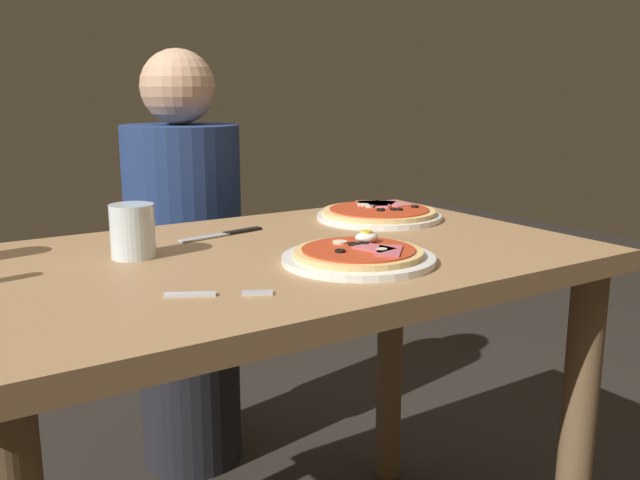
{
  "coord_description": "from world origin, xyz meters",
  "views": [
    {
      "loc": [
        -0.61,
        -1.08,
        1.07
      ],
      "look_at": [
        0.05,
        -0.07,
        0.81
      ],
      "focal_mm": 38.52,
      "sensor_mm": 36.0,
      "label": 1
    }
  ],
  "objects_px": {
    "dining_table": "(278,322)",
    "pizza_foreground": "(359,256)",
    "water_glass_near": "(133,235)",
    "fork": "(210,294)",
    "diner_person": "(186,275)",
    "knife": "(228,233)",
    "pizza_across_left": "(379,214)"
  },
  "relations": [
    {
      "from": "water_glass_near",
      "to": "diner_person",
      "type": "xyz_separation_m",
      "value": [
        0.33,
        0.59,
        -0.26
      ]
    },
    {
      "from": "pizza_across_left",
      "to": "dining_table",
      "type": "bearing_deg",
      "value": -156.4
    },
    {
      "from": "dining_table",
      "to": "fork",
      "type": "bearing_deg",
      "value": -139.25
    },
    {
      "from": "pizza_foreground",
      "to": "knife",
      "type": "bearing_deg",
      "value": 105.18
    },
    {
      "from": "dining_table",
      "to": "pizza_foreground",
      "type": "height_order",
      "value": "pizza_foreground"
    },
    {
      "from": "pizza_foreground",
      "to": "water_glass_near",
      "type": "relative_size",
      "value": 2.79
    },
    {
      "from": "dining_table",
      "to": "water_glass_near",
      "type": "distance_m",
      "value": 0.31
    },
    {
      "from": "knife",
      "to": "diner_person",
      "type": "xyz_separation_m",
      "value": [
        0.11,
        0.51,
        -0.22
      ]
    },
    {
      "from": "pizza_foreground",
      "to": "pizza_across_left",
      "type": "distance_m",
      "value": 0.42
    },
    {
      "from": "pizza_foreground",
      "to": "fork",
      "type": "relative_size",
      "value": 1.84
    },
    {
      "from": "pizza_foreground",
      "to": "dining_table",
      "type": "bearing_deg",
      "value": 118.17
    },
    {
      "from": "pizza_foreground",
      "to": "water_glass_near",
      "type": "distance_m",
      "value": 0.4
    },
    {
      "from": "dining_table",
      "to": "diner_person",
      "type": "bearing_deg",
      "value": 82.29
    },
    {
      "from": "water_glass_near",
      "to": "knife",
      "type": "height_order",
      "value": "water_glass_near"
    },
    {
      "from": "pizza_across_left",
      "to": "knife",
      "type": "distance_m",
      "value": 0.37
    },
    {
      "from": "dining_table",
      "to": "water_glass_near",
      "type": "height_order",
      "value": "water_glass_near"
    },
    {
      "from": "dining_table",
      "to": "pizza_foreground",
      "type": "distance_m",
      "value": 0.22
    },
    {
      "from": "pizza_foreground",
      "to": "water_glass_near",
      "type": "xyz_separation_m",
      "value": [
        -0.32,
        0.25,
        0.03
      ]
    },
    {
      "from": "knife",
      "to": "diner_person",
      "type": "height_order",
      "value": "diner_person"
    },
    {
      "from": "pizza_across_left",
      "to": "pizza_foreground",
      "type": "bearing_deg",
      "value": -132.71
    },
    {
      "from": "water_glass_near",
      "to": "fork",
      "type": "relative_size",
      "value": 0.66
    },
    {
      "from": "dining_table",
      "to": "pizza_across_left",
      "type": "distance_m",
      "value": 0.42
    },
    {
      "from": "water_glass_near",
      "to": "diner_person",
      "type": "bearing_deg",
      "value": 60.8
    },
    {
      "from": "dining_table",
      "to": "fork",
      "type": "xyz_separation_m",
      "value": [
        -0.22,
        -0.19,
        0.14
      ]
    },
    {
      "from": "fork",
      "to": "dining_table",
      "type": "bearing_deg",
      "value": 40.75
    },
    {
      "from": "dining_table",
      "to": "fork",
      "type": "distance_m",
      "value": 0.32
    },
    {
      "from": "dining_table",
      "to": "knife",
      "type": "relative_size",
      "value": 5.94
    },
    {
      "from": "dining_table",
      "to": "diner_person",
      "type": "xyz_separation_m",
      "value": [
        0.09,
        0.69,
        -0.08
      ]
    },
    {
      "from": "fork",
      "to": "knife",
      "type": "xyz_separation_m",
      "value": [
        0.21,
        0.38,
        0.0
      ]
    },
    {
      "from": "water_glass_near",
      "to": "fork",
      "type": "distance_m",
      "value": 0.29
    },
    {
      "from": "pizza_across_left",
      "to": "water_glass_near",
      "type": "bearing_deg",
      "value": -174.58
    },
    {
      "from": "dining_table",
      "to": "knife",
      "type": "bearing_deg",
      "value": 93.55
    }
  ]
}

